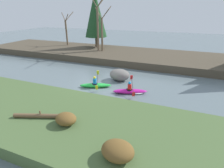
{
  "coord_description": "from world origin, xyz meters",
  "views": [
    {
      "loc": [
        6.35,
        -12.7,
        6.15
      ],
      "look_at": [
        1.53,
        -0.38,
        0.55
      ],
      "focal_mm": 28.0,
      "sensor_mm": 36.0,
      "label": 1
    }
  ],
  "objects_px": {
    "kayaker_middle": "(96,85)",
    "kayaker_lead": "(131,91)",
    "boulder_midstream": "(120,75)",
    "driftwood_log": "(37,116)"
  },
  "relations": [
    {
      "from": "kayaker_middle",
      "to": "kayaker_lead",
      "type": "bearing_deg",
      "value": -22.6
    },
    {
      "from": "kayaker_middle",
      "to": "boulder_midstream",
      "type": "height_order",
      "value": "kayaker_middle"
    },
    {
      "from": "kayaker_lead",
      "to": "kayaker_middle",
      "type": "distance_m",
      "value": 3.19
    },
    {
      "from": "kayaker_middle",
      "to": "boulder_midstream",
      "type": "relative_size",
      "value": 1.42
    },
    {
      "from": "boulder_midstream",
      "to": "driftwood_log",
      "type": "xyz_separation_m",
      "value": [
        -1.79,
        -8.62,
        0.3
      ]
    },
    {
      "from": "kayaker_lead",
      "to": "boulder_midstream",
      "type": "bearing_deg",
      "value": 106.93
    },
    {
      "from": "kayaker_middle",
      "to": "driftwood_log",
      "type": "distance_m",
      "value": 6.36
    },
    {
      "from": "kayaker_lead",
      "to": "driftwood_log",
      "type": "relative_size",
      "value": 1.11
    },
    {
      "from": "kayaker_lead",
      "to": "boulder_midstream",
      "type": "height_order",
      "value": "kayaker_lead"
    },
    {
      "from": "kayaker_lead",
      "to": "kayaker_middle",
      "type": "bearing_deg",
      "value": 158.6
    }
  ]
}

